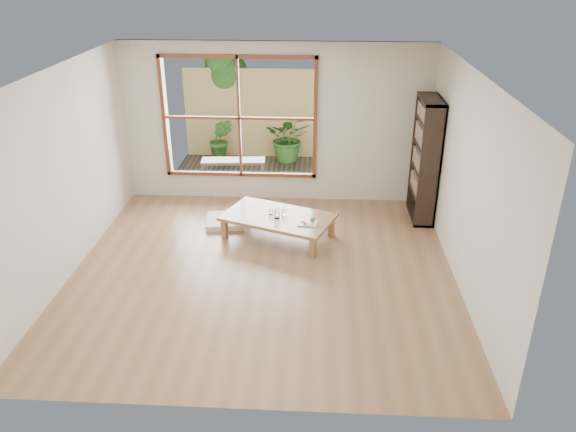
# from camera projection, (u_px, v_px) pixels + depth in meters

# --- Properties ---
(ground) EXTENTS (5.00, 5.00, 0.00)m
(ground) POSITION_uv_depth(u_px,v_px,m) (263.00, 270.00, 7.45)
(ground) COLOR #9C714E
(ground) RESTS_ON ground
(low_table) EXTENTS (1.77, 1.39, 0.34)m
(low_table) POSITION_uv_depth(u_px,v_px,m) (278.00, 218.00, 8.20)
(low_table) COLOR #957248
(low_table) RESTS_ON ground
(floor_cushion) EXTENTS (0.64, 0.64, 0.08)m
(floor_cushion) POSITION_uv_depth(u_px,v_px,m) (225.00, 221.00, 8.72)
(floor_cushion) COLOR white
(floor_cushion) RESTS_ON ground
(bookshelf) EXTENTS (0.30, 0.86, 1.90)m
(bookshelf) POSITION_uv_depth(u_px,v_px,m) (425.00, 160.00, 8.57)
(bookshelf) COLOR black
(bookshelf) RESTS_ON ground
(glass_tall) EXTENTS (0.08, 0.08, 0.15)m
(glass_tall) POSITION_uv_depth(u_px,v_px,m) (277.00, 213.00, 8.09)
(glass_tall) COLOR silver
(glass_tall) RESTS_ON low_table
(glass_mid) EXTENTS (0.07, 0.07, 0.10)m
(glass_mid) POSITION_uv_depth(u_px,v_px,m) (284.00, 212.00, 8.20)
(glass_mid) COLOR silver
(glass_mid) RESTS_ON low_table
(glass_short) EXTENTS (0.07, 0.07, 0.08)m
(glass_short) POSITION_uv_depth(u_px,v_px,m) (276.00, 211.00, 8.22)
(glass_short) COLOR silver
(glass_short) RESTS_ON low_table
(glass_small) EXTENTS (0.06, 0.06, 0.07)m
(glass_small) POSITION_uv_depth(u_px,v_px,m) (271.00, 212.00, 8.21)
(glass_small) COLOR silver
(glass_small) RESTS_ON low_table
(food_tray) EXTENTS (0.29, 0.22, 0.09)m
(food_tray) POSITION_uv_depth(u_px,v_px,m) (308.00, 223.00, 7.94)
(food_tray) COLOR white
(food_tray) RESTS_ON low_table
(deck) EXTENTS (2.80, 2.00, 0.05)m
(deck) POSITION_uv_depth(u_px,v_px,m) (250.00, 174.00, 10.69)
(deck) COLOR #3B312B
(deck) RESTS_ON ground
(garden_bench) EXTENTS (1.18, 0.42, 0.37)m
(garden_bench) POSITION_uv_depth(u_px,v_px,m) (233.00, 163.00, 10.28)
(garden_bench) COLOR black
(garden_bench) RESTS_ON deck
(bamboo_fence) EXTENTS (2.80, 0.06, 1.80)m
(bamboo_fence) POSITION_uv_depth(u_px,v_px,m) (255.00, 114.00, 11.21)
(bamboo_fence) COLOR tan
(bamboo_fence) RESTS_ON ground
(shrub_right) EXTENTS (0.87, 0.76, 0.96)m
(shrub_right) POSITION_uv_depth(u_px,v_px,m) (289.00, 138.00, 11.09)
(shrub_right) COLOR #386926
(shrub_right) RESTS_ON deck
(shrub_left) EXTENTS (0.48, 0.39, 0.86)m
(shrub_left) POSITION_uv_depth(u_px,v_px,m) (221.00, 140.00, 11.13)
(shrub_left) COLOR #386926
(shrub_left) RESTS_ON deck
(garden_tree) EXTENTS (1.04, 0.85, 2.22)m
(garden_tree) POSITION_uv_depth(u_px,v_px,m) (222.00, 74.00, 11.21)
(garden_tree) COLOR #4C3D2D
(garden_tree) RESTS_ON ground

